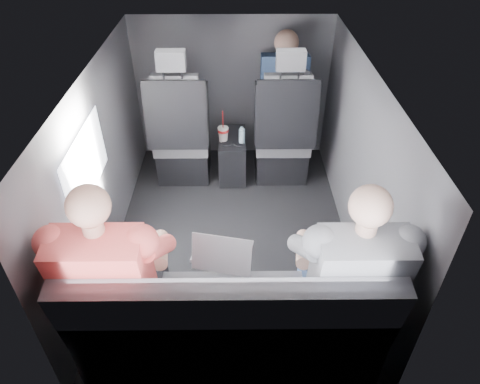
{
  "coord_description": "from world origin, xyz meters",
  "views": [
    {
      "loc": [
        0.04,
        -2.48,
        2.35
      ],
      "look_at": [
        0.06,
        -0.05,
        0.49
      ],
      "focal_mm": 32.0,
      "sensor_mm": 36.0,
      "label": 1
    }
  ],
  "objects_px": {
    "rear_bench": "(231,328)",
    "laptop_silver": "(222,252)",
    "passenger_front_right": "(283,90)",
    "laptop_black": "(338,254)",
    "front_seat_right": "(282,139)",
    "center_console": "(232,156)",
    "passenger_rear_right": "(347,273)",
    "passenger_rear_left": "(116,274)",
    "soda_cup": "(223,134)",
    "laptop_white": "(120,256)",
    "front_seat_left": "(182,140)",
    "water_bottle": "(242,136)"
  },
  "relations": [
    {
      "from": "passenger_rear_left",
      "to": "front_seat_right",
      "type": "bearing_deg",
      "value": 59.99
    },
    {
      "from": "center_console",
      "to": "passenger_rear_left",
      "type": "height_order",
      "value": "passenger_rear_left"
    },
    {
      "from": "front_seat_right",
      "to": "center_console",
      "type": "distance_m",
      "value": 0.49
    },
    {
      "from": "laptop_black",
      "to": "rear_bench",
      "type": "bearing_deg",
      "value": -157.31
    },
    {
      "from": "front_seat_right",
      "to": "passenger_rear_left",
      "type": "height_order",
      "value": "passenger_rear_left"
    },
    {
      "from": "passenger_rear_left",
      "to": "passenger_front_right",
      "type": "xyz_separation_m",
      "value": [
        1.05,
        2.07,
        0.1
      ]
    },
    {
      "from": "front_seat_right",
      "to": "passenger_front_right",
      "type": "height_order",
      "value": "passenger_front_right"
    },
    {
      "from": "laptop_silver",
      "to": "laptop_black",
      "type": "height_order",
      "value": "laptop_silver"
    },
    {
      "from": "front_seat_left",
      "to": "rear_bench",
      "type": "distance_m",
      "value": 1.96
    },
    {
      "from": "center_console",
      "to": "passenger_rear_left",
      "type": "distance_m",
      "value": 1.99
    },
    {
      "from": "water_bottle",
      "to": "laptop_black",
      "type": "bearing_deg",
      "value": -72.11
    },
    {
      "from": "front_seat_right",
      "to": "laptop_silver",
      "type": "relative_size",
      "value": 3.48
    },
    {
      "from": "laptop_silver",
      "to": "center_console",
      "type": "bearing_deg",
      "value": 88.46
    },
    {
      "from": "soda_cup",
      "to": "passenger_rear_right",
      "type": "xyz_separation_m",
      "value": [
        0.69,
        -1.78,
        0.18
      ]
    },
    {
      "from": "laptop_white",
      "to": "passenger_rear_left",
      "type": "distance_m",
      "value": 0.16
    },
    {
      "from": "soda_cup",
      "to": "passenger_rear_right",
      "type": "distance_m",
      "value": 1.92
    },
    {
      "from": "laptop_silver",
      "to": "passenger_front_right",
      "type": "height_order",
      "value": "passenger_front_right"
    },
    {
      "from": "rear_bench",
      "to": "passenger_front_right",
      "type": "height_order",
      "value": "passenger_front_right"
    },
    {
      "from": "laptop_silver",
      "to": "passenger_rear_left",
      "type": "xyz_separation_m",
      "value": [
        -0.55,
        -0.18,
        0.02
      ]
    },
    {
      "from": "laptop_silver",
      "to": "rear_bench",
      "type": "bearing_deg",
      "value": -80.54
    },
    {
      "from": "rear_bench",
      "to": "center_console",
      "type": "bearing_deg",
      "value": 90.0
    },
    {
      "from": "soda_cup",
      "to": "rear_bench",
      "type": "bearing_deg",
      "value": -87.6
    },
    {
      "from": "front_seat_left",
      "to": "soda_cup",
      "type": "height_order",
      "value": "front_seat_left"
    },
    {
      "from": "rear_bench",
      "to": "laptop_white",
      "type": "xyz_separation_m",
      "value": [
        -0.61,
        0.25,
        0.32
      ]
    },
    {
      "from": "front_seat_right",
      "to": "soda_cup",
      "type": "height_order",
      "value": "front_seat_right"
    },
    {
      "from": "center_console",
      "to": "passenger_front_right",
      "type": "relative_size",
      "value": 0.56
    },
    {
      "from": "front_seat_left",
      "to": "laptop_silver",
      "type": "height_order",
      "value": "front_seat_left"
    },
    {
      "from": "passenger_rear_left",
      "to": "passenger_front_right",
      "type": "relative_size",
      "value": 1.52
    },
    {
      "from": "soda_cup",
      "to": "front_seat_left",
      "type": "bearing_deg",
      "value": 176.4
    },
    {
      "from": "laptop_silver",
      "to": "laptop_white",
      "type": "bearing_deg",
      "value": -177.65
    },
    {
      "from": "soda_cup",
      "to": "passenger_rear_right",
      "type": "bearing_deg",
      "value": -68.8
    },
    {
      "from": "laptop_white",
      "to": "laptop_black",
      "type": "relative_size",
      "value": 0.91
    },
    {
      "from": "front_seat_right",
      "to": "center_console",
      "type": "height_order",
      "value": "front_seat_right"
    },
    {
      "from": "center_console",
      "to": "laptop_black",
      "type": "relative_size",
      "value": 1.13
    },
    {
      "from": "front_seat_left",
      "to": "laptop_white",
      "type": "distance_m",
      "value": 1.68
    },
    {
      "from": "front_seat_left",
      "to": "passenger_front_right",
      "type": "distance_m",
      "value": 1.01
    },
    {
      "from": "laptop_white",
      "to": "front_seat_left",
      "type": "bearing_deg",
      "value": 84.44
    },
    {
      "from": "rear_bench",
      "to": "laptop_silver",
      "type": "distance_m",
      "value": 0.42
    },
    {
      "from": "water_bottle",
      "to": "laptop_silver",
      "type": "bearing_deg",
      "value": -94.74
    },
    {
      "from": "laptop_white",
      "to": "passenger_rear_right",
      "type": "distance_m",
      "value": 1.23
    },
    {
      "from": "water_bottle",
      "to": "laptop_white",
      "type": "height_order",
      "value": "laptop_white"
    },
    {
      "from": "laptop_silver",
      "to": "passenger_rear_left",
      "type": "height_order",
      "value": "passenger_rear_left"
    },
    {
      "from": "soda_cup",
      "to": "laptop_black",
      "type": "bearing_deg",
      "value": -67.43
    },
    {
      "from": "front_seat_right",
      "to": "soda_cup",
      "type": "relative_size",
      "value": 4.36
    },
    {
      "from": "center_console",
      "to": "rear_bench",
      "type": "xyz_separation_m",
      "value": [
        -0.0,
        -1.94,
        0.11
      ]
    },
    {
      "from": "front_seat_right",
      "to": "passenger_rear_right",
      "type": "relative_size",
      "value": 0.99
    },
    {
      "from": "laptop_white",
      "to": "passenger_rear_right",
      "type": "xyz_separation_m",
      "value": [
        1.22,
        -0.15,
        0.02
      ]
    },
    {
      "from": "passenger_front_right",
      "to": "laptop_silver",
      "type": "bearing_deg",
      "value": -104.98
    },
    {
      "from": "center_console",
      "to": "passenger_rear_left",
      "type": "relative_size",
      "value": 0.37
    },
    {
      "from": "front_seat_left",
      "to": "laptop_black",
      "type": "relative_size",
      "value": 2.98
    }
  ]
}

